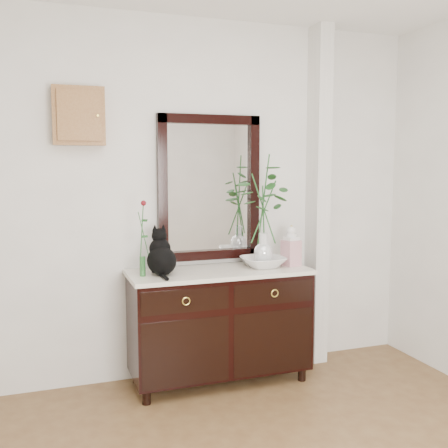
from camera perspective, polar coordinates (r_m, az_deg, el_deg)
name	(u,v)px	position (r m, az deg, el deg)	size (l,w,h in m)	color
wall_back	(196,200)	(3.99, -3.03, 2.63)	(3.60, 0.04, 2.70)	silver
pilaster	(318,198)	(4.30, 10.18, 2.82)	(0.12, 0.20, 2.70)	silver
sideboard	(220,320)	(3.94, -0.49, -10.39)	(1.33, 0.52, 0.82)	black
wall_mirror	(209,188)	(4.00, -1.60, 3.94)	(0.80, 0.06, 1.10)	black
key_cabinet	(79,116)	(3.80, -15.54, 11.27)	(0.35, 0.10, 0.40)	brown
cat	(162,251)	(3.69, -6.82, -2.98)	(0.23, 0.28, 0.33)	black
lotus_bowl	(263,262)	(3.95, 4.27, -4.15)	(0.32, 0.32, 0.08)	white
vase_branches	(264,209)	(3.90, 4.32, 1.62)	(0.40, 0.40, 0.84)	silver
bud_vase_rose	(142,238)	(3.64, -8.91, -1.50)	(0.06, 0.06, 0.54)	#295F2A
ginger_jar	(291,245)	(4.02, 7.32, -2.32)	(0.12, 0.12, 0.31)	white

